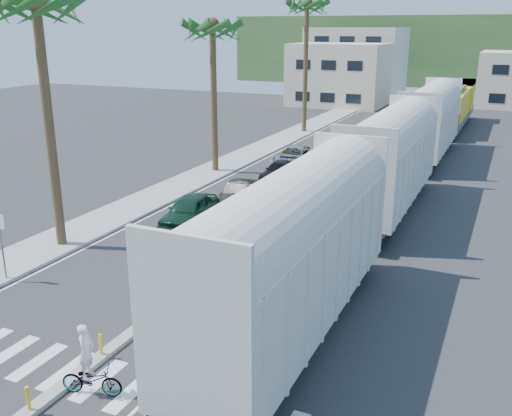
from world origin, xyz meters
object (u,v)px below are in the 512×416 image
(car_second, at_px, (240,194))
(cyclist, at_px, (91,373))
(car_lead, at_px, (189,210))
(street_sign, at_px, (0,236))

(car_second, xyz_separation_m, cyclist, (4.02, -17.96, -0.03))
(car_second, bearing_deg, car_lead, -105.55)
(street_sign, height_order, car_second, street_sign)
(street_sign, height_order, cyclist, street_sign)
(street_sign, bearing_deg, cyclist, -29.08)
(car_lead, xyz_separation_m, cyclist, (5.00, -13.82, -0.10))
(street_sign, relative_size, car_second, 0.68)
(car_lead, relative_size, car_second, 1.09)
(car_lead, distance_m, car_second, 4.25)
(street_sign, bearing_deg, car_lead, 70.69)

